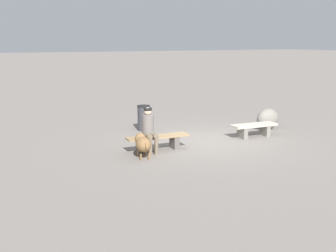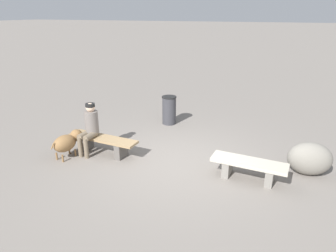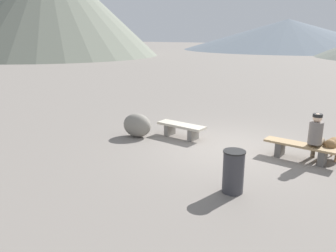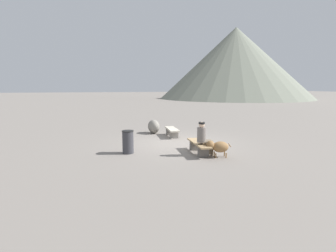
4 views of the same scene
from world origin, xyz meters
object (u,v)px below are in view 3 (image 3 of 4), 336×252
(bench_left, at_px, (181,128))
(boulder, at_px, (137,125))
(bench_right, at_px, (301,149))
(trash_bin, at_px, (233,172))
(dog, at_px, (334,145))
(seated_person, at_px, (316,134))

(bench_left, xyz_separation_m, boulder, (-1.19, -0.71, 0.08))
(bench_left, bearing_deg, bench_right, 4.61)
(bench_left, relative_size, bench_right, 0.85)
(trash_bin, bearing_deg, boulder, 155.00)
(bench_right, xyz_separation_m, boulder, (-4.75, -0.76, 0.08))
(bench_left, xyz_separation_m, bench_right, (3.56, 0.06, -0.00))
(dog, height_order, boulder, boulder)
(seated_person, xyz_separation_m, trash_bin, (-1.04, -2.69, -0.29))
(bench_right, bearing_deg, dog, 38.52)
(trash_bin, bearing_deg, seated_person, 68.78)
(trash_bin, bearing_deg, bench_right, 74.26)
(bench_right, bearing_deg, seated_person, 14.98)
(dog, height_order, trash_bin, trash_bin)
(seated_person, relative_size, trash_bin, 1.43)
(bench_right, xyz_separation_m, dog, (0.69, 0.48, 0.11))
(seated_person, distance_m, dog, 0.66)
(bench_right, distance_m, boulder, 4.81)
(dog, bearing_deg, boulder, -65.79)
(bench_left, height_order, trash_bin, trash_bin)
(bench_left, relative_size, trash_bin, 1.79)
(bench_right, distance_m, dog, 0.85)
(bench_left, bearing_deg, seated_person, 5.43)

